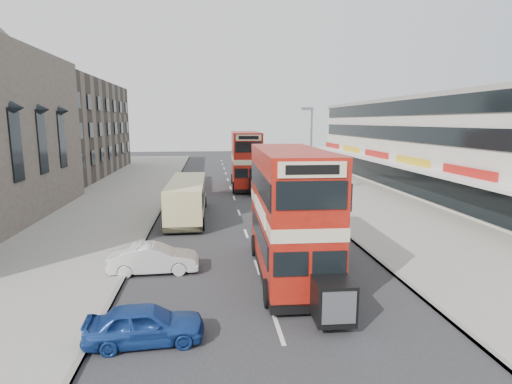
{
  "coord_description": "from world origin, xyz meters",
  "views": [
    {
      "loc": [
        -2.23,
        -16.52,
        6.94
      ],
      "look_at": [
        0.25,
        4.81,
        3.2
      ],
      "focal_mm": 28.51,
      "sensor_mm": 36.0,
      "label": 1
    }
  ],
  "objects_px": {
    "bus_second": "(246,160)",
    "coach": "(187,197)",
    "car_right_b": "(284,185)",
    "pedestrian_far": "(308,173)",
    "car_left_near": "(145,324)",
    "bus_main": "(290,212)",
    "street_lamp": "(310,147)",
    "car_right_a": "(299,194)",
    "car_left_front": "(154,259)",
    "cyclist": "(288,190)",
    "pedestrian_near": "(337,201)"
  },
  "relations": [
    {
      "from": "car_right_b",
      "to": "pedestrian_far",
      "type": "relative_size",
      "value": 2.22
    },
    {
      "from": "car_right_a",
      "to": "cyclist",
      "type": "distance_m",
      "value": 2.23
    },
    {
      "from": "bus_main",
      "to": "car_left_front",
      "type": "distance_m",
      "value": 6.64
    },
    {
      "from": "street_lamp",
      "to": "cyclist",
      "type": "relative_size",
      "value": 3.9
    },
    {
      "from": "street_lamp",
      "to": "pedestrian_far",
      "type": "distance_m",
      "value": 12.05
    },
    {
      "from": "street_lamp",
      "to": "car_right_a",
      "type": "distance_m",
      "value": 4.23
    },
    {
      "from": "street_lamp",
      "to": "car_right_a",
      "type": "xyz_separation_m",
      "value": [
        -1.04,
        -0.39,
        -4.08
      ]
    },
    {
      "from": "bus_main",
      "to": "bus_second",
      "type": "relative_size",
      "value": 0.98
    },
    {
      "from": "bus_second",
      "to": "cyclist",
      "type": "xyz_separation_m",
      "value": [
        3.32,
        -6.0,
        -2.28
      ]
    },
    {
      "from": "car_left_front",
      "to": "car_right_a",
      "type": "relative_size",
      "value": 0.83
    },
    {
      "from": "car_left_front",
      "to": "car_right_b",
      "type": "xyz_separation_m",
      "value": [
        10.06,
        21.38,
        -0.1
      ]
    },
    {
      "from": "street_lamp",
      "to": "cyclist",
      "type": "height_order",
      "value": "street_lamp"
    },
    {
      "from": "coach",
      "to": "pedestrian_far",
      "type": "height_order",
      "value": "coach"
    },
    {
      "from": "car_left_near",
      "to": "pedestrian_far",
      "type": "relative_size",
      "value": 2.0
    },
    {
      "from": "coach",
      "to": "cyclist",
      "type": "xyz_separation_m",
      "value": [
        8.8,
        7.07,
        -0.82
      ]
    },
    {
      "from": "car_left_front",
      "to": "pedestrian_far",
      "type": "xyz_separation_m",
      "value": [
        13.97,
        27.26,
        0.41
      ]
    },
    {
      "from": "car_left_near",
      "to": "pedestrian_far",
      "type": "height_order",
      "value": "pedestrian_far"
    },
    {
      "from": "car_right_a",
      "to": "cyclist",
      "type": "relative_size",
      "value": 2.34
    },
    {
      "from": "coach",
      "to": "car_left_near",
      "type": "relative_size",
      "value": 2.61
    },
    {
      "from": "bus_second",
      "to": "cyclist",
      "type": "height_order",
      "value": "bus_second"
    },
    {
      "from": "car_right_b",
      "to": "pedestrian_near",
      "type": "distance_m",
      "value": 11.14
    },
    {
      "from": "street_lamp",
      "to": "car_right_b",
      "type": "xyz_separation_m",
      "value": [
        -1.31,
        5.29,
        -4.21
      ]
    },
    {
      "from": "car_right_b",
      "to": "cyclist",
      "type": "height_order",
      "value": "cyclist"
    },
    {
      "from": "car_right_b",
      "to": "pedestrian_far",
      "type": "distance_m",
      "value": 7.07
    },
    {
      "from": "street_lamp",
      "to": "cyclist",
      "type": "bearing_deg",
      "value": 131.34
    },
    {
      "from": "car_left_front",
      "to": "bus_main",
      "type": "bearing_deg",
      "value": -100.29
    },
    {
      "from": "car_right_b",
      "to": "pedestrian_far",
      "type": "bearing_deg",
      "value": 152.15
    },
    {
      "from": "bus_main",
      "to": "pedestrian_near",
      "type": "height_order",
      "value": "bus_main"
    },
    {
      "from": "car_left_front",
      "to": "pedestrian_far",
      "type": "distance_m",
      "value": 30.63
    },
    {
      "from": "bus_second",
      "to": "coach",
      "type": "distance_m",
      "value": 14.25
    },
    {
      "from": "street_lamp",
      "to": "car_right_b",
      "type": "distance_m",
      "value": 6.89
    },
    {
      "from": "car_right_b",
      "to": "pedestrian_far",
      "type": "xyz_separation_m",
      "value": [
        3.91,
        5.87,
        0.5
      ]
    },
    {
      "from": "bus_main",
      "to": "car_right_b",
      "type": "xyz_separation_m",
      "value": [
        3.88,
        22.37,
        -2.35
      ]
    },
    {
      "from": "street_lamp",
      "to": "pedestrian_far",
      "type": "height_order",
      "value": "street_lamp"
    },
    {
      "from": "coach",
      "to": "car_left_near",
      "type": "height_order",
      "value": "coach"
    },
    {
      "from": "street_lamp",
      "to": "car_left_front",
      "type": "relative_size",
      "value": 2.0
    },
    {
      "from": "car_right_b",
      "to": "cyclist",
      "type": "relative_size",
      "value": 1.98
    },
    {
      "from": "car_left_near",
      "to": "car_right_a",
      "type": "xyz_separation_m",
      "value": [
        9.82,
        21.89,
        0.08
      ]
    },
    {
      "from": "car_left_near",
      "to": "pedestrian_near",
      "type": "distance_m",
      "value": 20.26
    },
    {
      "from": "bus_main",
      "to": "pedestrian_far",
      "type": "relative_size",
      "value": 5.48
    },
    {
      "from": "bus_main",
      "to": "car_right_b",
      "type": "bearing_deg",
      "value": -98.11
    },
    {
      "from": "car_left_near",
      "to": "pedestrian_near",
      "type": "bearing_deg",
      "value": -37.93
    },
    {
      "from": "bus_second",
      "to": "pedestrian_far",
      "type": "relative_size",
      "value": 5.57
    },
    {
      "from": "pedestrian_near",
      "to": "pedestrian_far",
      "type": "relative_size",
      "value": 1.0
    },
    {
      "from": "bus_main",
      "to": "car_left_near",
      "type": "distance_m",
      "value": 8.03
    },
    {
      "from": "coach",
      "to": "car_right_a",
      "type": "distance_m",
      "value": 10.56
    },
    {
      "from": "car_left_near",
      "to": "car_left_front",
      "type": "height_order",
      "value": "car_left_front"
    },
    {
      "from": "bus_main",
      "to": "car_right_a",
      "type": "height_order",
      "value": "bus_main"
    },
    {
      "from": "pedestrian_far",
      "to": "cyclist",
      "type": "bearing_deg",
      "value": -118.85
    },
    {
      "from": "car_left_front",
      "to": "car_right_b",
      "type": "distance_m",
      "value": 23.63
    }
  ]
}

